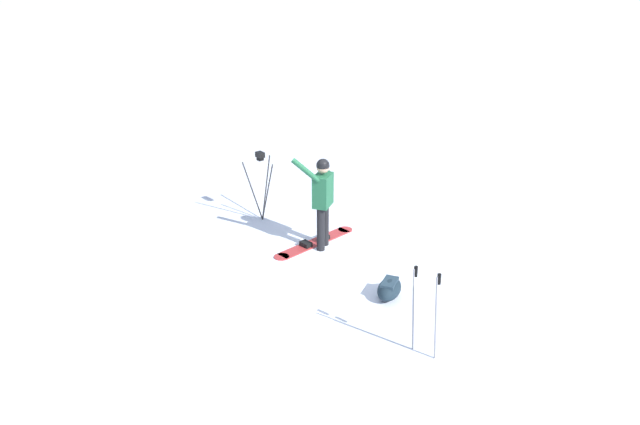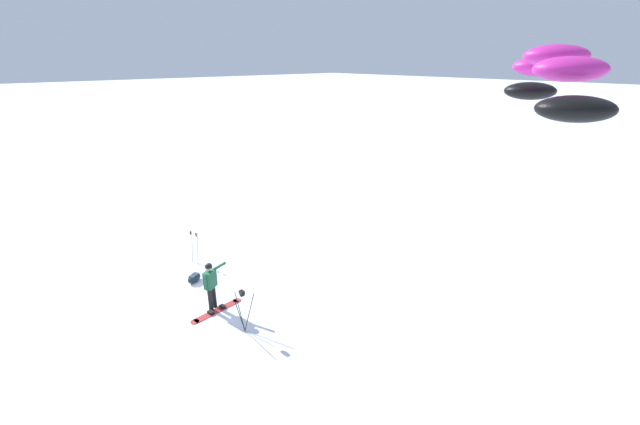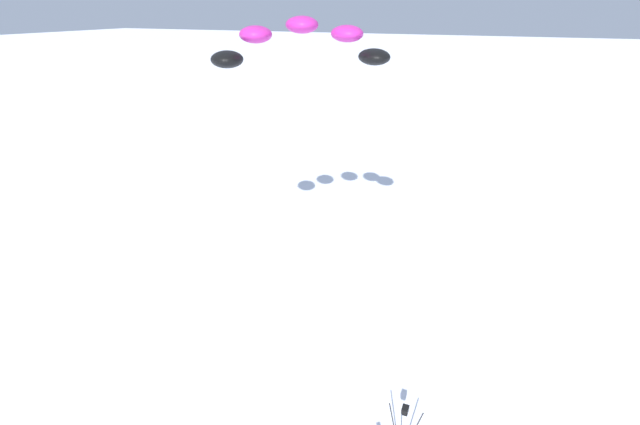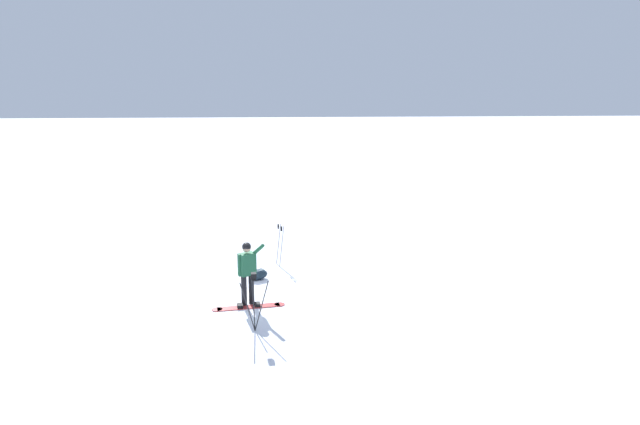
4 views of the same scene
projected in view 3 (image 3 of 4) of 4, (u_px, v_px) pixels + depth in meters
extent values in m
ellipsoid|color=black|center=(374.00, 57.00, 12.44)|extent=(1.38, 1.51, 0.44)
ellipsoid|color=#CC2699|center=(347.00, 34.00, 12.07)|extent=(1.38, 1.51, 0.44)
ellipsoid|color=#CC2699|center=(302.00, 25.00, 11.80)|extent=(1.38, 1.51, 0.44)
ellipsoid|color=#CC2699|center=(256.00, 34.00, 11.72)|extent=(1.38, 1.51, 0.44)
ellipsoid|color=black|center=(227.00, 59.00, 11.85)|extent=(1.38, 1.51, 0.44)
cube|color=black|center=(405.00, 413.00, 8.26)|extent=(0.10, 0.10, 0.06)
cube|color=black|center=(405.00, 409.00, 8.23)|extent=(0.12, 0.16, 0.10)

